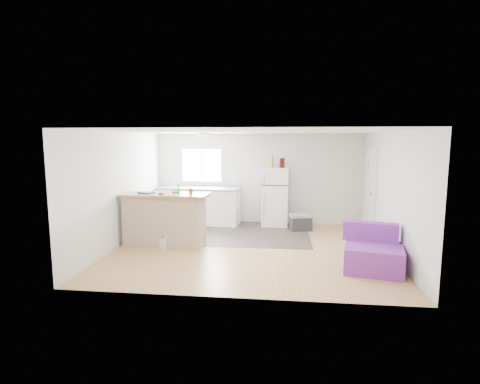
% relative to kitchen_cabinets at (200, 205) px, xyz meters
% --- Properties ---
extents(room, '(5.51, 5.01, 2.41)m').
position_rel_kitchen_cabinets_xyz_m(room, '(1.55, -2.16, 0.70)').
color(room, '#9F7642').
rests_on(room, ground).
extents(vinyl_zone, '(4.05, 2.50, 0.00)m').
position_rel_kitchen_cabinets_xyz_m(vinyl_zone, '(0.83, -0.91, -0.50)').
color(vinyl_zone, '#2F2923').
rests_on(vinyl_zone, floor).
extents(window, '(1.18, 0.06, 0.98)m').
position_rel_kitchen_cabinets_xyz_m(window, '(0.00, 0.33, 1.05)').
color(window, white).
rests_on(window, back_wall).
extents(interior_door, '(0.11, 0.92, 2.10)m').
position_rel_kitchen_cabinets_xyz_m(interior_door, '(4.28, -0.61, 0.52)').
color(interior_door, white).
rests_on(interior_door, right_wall).
extents(ceiling_fixture, '(0.30, 0.30, 0.07)m').
position_rel_kitchen_cabinets_xyz_m(ceiling_fixture, '(0.35, -0.96, 1.86)').
color(ceiling_fixture, white).
rests_on(ceiling_fixture, ceiling).
extents(kitchen_cabinets, '(2.24, 0.88, 1.27)m').
position_rel_kitchen_cabinets_xyz_m(kitchen_cabinets, '(0.00, 0.00, 0.00)').
color(kitchen_cabinets, white).
rests_on(kitchen_cabinets, floor).
extents(peninsula, '(1.83, 0.73, 1.12)m').
position_rel_kitchen_cabinets_xyz_m(peninsula, '(-0.27, -2.15, 0.07)').
color(peninsula, tan).
rests_on(peninsula, floor).
extents(refrigerator, '(0.68, 0.65, 1.52)m').
position_rel_kitchen_cabinets_xyz_m(refrigerator, '(2.01, 0.00, 0.26)').
color(refrigerator, white).
rests_on(refrigerator, floor).
extents(cooler, '(0.60, 0.47, 0.41)m').
position_rel_kitchen_cabinets_xyz_m(cooler, '(2.67, -0.47, -0.29)').
color(cooler, '#292A2C').
rests_on(cooler, floor).
extents(purple_seat, '(1.11, 1.08, 0.77)m').
position_rel_kitchen_cabinets_xyz_m(purple_seat, '(3.78, -3.21, -0.22)').
color(purple_seat, purple).
rests_on(purple_seat, floor).
extents(cleaner_jug, '(0.15, 0.12, 0.28)m').
position_rel_kitchen_cabinets_xyz_m(cleaner_jug, '(-0.23, -2.43, -0.38)').
color(cleaner_jug, silver).
rests_on(cleaner_jug, floor).
extents(mop, '(0.24, 0.38, 1.35)m').
position_rel_kitchen_cabinets_xyz_m(mop, '(-0.01, -2.29, -0.27)').
color(mop, green).
rests_on(mop, floor).
extents(red_cup, '(0.09, 0.09, 0.12)m').
position_rel_kitchen_cabinets_xyz_m(red_cup, '(0.30, -2.12, 0.68)').
color(red_cup, red).
rests_on(red_cup, peninsula).
extents(blue_tray, '(0.35, 0.30, 0.04)m').
position_rel_kitchen_cabinets_xyz_m(blue_tray, '(-0.65, -2.17, 0.64)').
color(blue_tray, '#134AB6').
rests_on(blue_tray, peninsula).
extents(tool_a, '(0.15, 0.07, 0.03)m').
position_rel_kitchen_cabinets_xyz_m(tool_a, '(-0.05, -2.03, 0.63)').
color(tool_a, black).
rests_on(tool_a, peninsula).
extents(tool_b, '(0.10, 0.04, 0.03)m').
position_rel_kitchen_cabinets_xyz_m(tool_b, '(-0.29, -2.29, 0.63)').
color(tool_b, black).
rests_on(tool_b, peninsula).
extents(cardboard_box, '(0.22, 0.16, 0.30)m').
position_rel_kitchen_cabinets_xyz_m(cardboard_box, '(1.84, -0.02, 1.18)').
color(cardboard_box, tan).
rests_on(cardboard_box, refrigerator).
extents(bottle_left, '(0.07, 0.07, 0.25)m').
position_rel_kitchen_cabinets_xyz_m(bottle_left, '(2.16, -0.05, 1.15)').
color(bottle_left, '#3A130A').
rests_on(bottle_left, refrigerator).
extents(bottle_right, '(0.07, 0.07, 0.25)m').
position_rel_kitchen_cabinets_xyz_m(bottle_right, '(2.22, -0.03, 1.15)').
color(bottle_right, '#3A130A').
rests_on(bottle_right, refrigerator).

